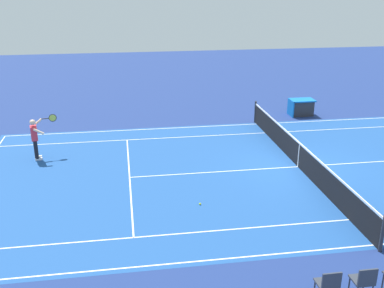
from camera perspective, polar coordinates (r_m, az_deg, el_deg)
ground_plane at (r=17.83m, az=13.17°, el=-2.80°), size 60.00×60.00×0.00m
court_slab at (r=17.83m, az=13.17°, el=-2.80°), size 24.20×11.40×0.00m
court_line_markings at (r=17.83m, az=13.17°, el=-2.79°), size 23.85×11.05×0.01m
tennis_net at (r=17.65m, az=13.30°, el=-1.33°), size 0.10×11.70×1.08m
tennis_player_near at (r=18.81m, az=-19.09°, el=0.83°), size 1.00×0.85×1.70m
tennis_ball at (r=14.54m, az=1.02°, el=-7.54°), size 0.07×0.07×0.07m
spectator_chair_2 at (r=11.10m, az=20.81°, el=-15.71°), size 0.44×0.44×0.88m
spectator_chair_3 at (r=10.75m, az=16.78°, el=-16.48°), size 0.44×0.44×0.88m
equipment_cart_tarped at (r=24.51m, az=13.54°, el=4.53°), size 1.25×0.84×0.85m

